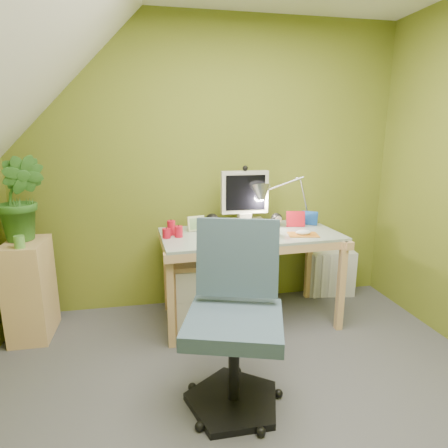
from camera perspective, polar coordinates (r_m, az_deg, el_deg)
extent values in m
cube|color=#4A4A4F|center=(2.18, 5.76, -29.09)|extent=(3.20, 3.20, 0.01)
cube|color=olive|center=(3.18, -2.09, 8.66)|extent=(3.20, 0.01, 2.40)
cube|color=white|center=(2.75, 3.10, -1.92)|extent=(0.49, 0.24, 0.02)
cube|color=#B4671C|center=(2.90, 11.96, -1.58)|extent=(0.25, 0.20, 0.01)
ellipsoid|color=white|center=(2.89, 11.97, -1.25)|extent=(0.12, 0.08, 0.04)
cylinder|color=#936215|center=(2.87, 7.85, -0.76)|extent=(0.08, 0.08, 0.08)
cube|color=#AF1220|center=(3.13, 10.85, 0.77)|extent=(0.15, 0.05, 0.13)
cube|color=navy|center=(3.22, 12.90, 0.90)|extent=(0.12, 0.09, 0.11)
cube|color=#C1D190|center=(2.95, -4.26, 0.09)|extent=(0.14, 0.05, 0.12)
cube|color=tan|center=(3.12, -27.42, -8.84)|extent=(0.27, 0.41, 0.73)
imported|color=#2F6622|center=(3.00, -28.55, 3.46)|extent=(0.35, 0.29, 0.61)
cylinder|color=#5DA042|center=(2.86, -28.73, -2.41)|extent=(0.07, 0.07, 0.09)
cube|color=silver|center=(3.65, 15.96, -7.16)|extent=(0.44, 0.23, 0.42)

